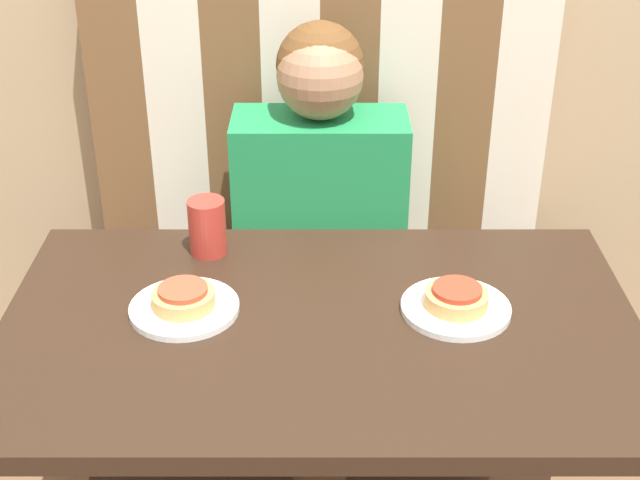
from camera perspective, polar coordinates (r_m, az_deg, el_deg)
booth_seat at (r=2.30m, az=-0.01°, el=-6.87°), size 1.12×0.53×0.49m
booth_backrest at (r=2.22m, az=-0.01°, el=8.86°), size 1.12×0.10×0.69m
dining_table at (r=1.57m, az=0.01°, el=-8.25°), size 1.09×0.66×0.74m
person at (r=2.04m, az=-0.01°, el=5.42°), size 0.40×0.22×0.59m
plate_left at (r=1.55m, az=-8.67°, el=-4.34°), size 0.19×0.19×0.01m
plate_right at (r=1.55m, az=8.68°, el=-4.33°), size 0.19×0.19×0.01m
pizza_left at (r=1.54m, az=-8.73°, el=-3.64°), size 0.11×0.11×0.04m
pizza_right at (r=1.54m, az=8.74°, el=-3.63°), size 0.11×0.11×0.04m
drinking_cup at (r=1.70m, az=-7.23°, el=0.84°), size 0.07×0.07×0.11m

